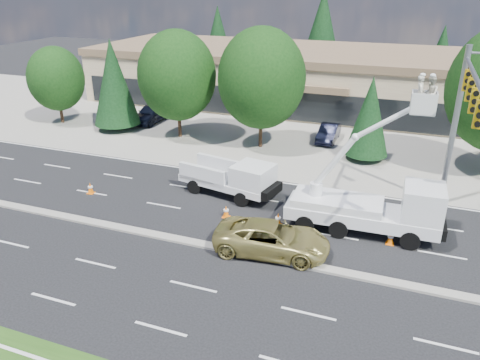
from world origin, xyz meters
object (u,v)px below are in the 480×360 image
at_px(signal_mast, 462,111).
at_px(minivan, 272,238).
at_px(utility_pickup, 233,181).
at_px(bucket_truck, 376,202).

relative_size(signal_mast, minivan, 1.85).
distance_m(signal_mast, utility_pickup, 12.90).
xyz_separation_m(utility_pickup, minivan, (4.07, -5.33, -0.15)).
bearing_deg(utility_pickup, signal_mast, 16.66).
height_order(signal_mast, utility_pickup, signal_mast).
xyz_separation_m(signal_mast, bucket_truck, (-3.36, -2.82, -4.31)).
relative_size(utility_pickup, minivan, 1.11).
distance_m(utility_pickup, bucket_truck, 8.63).
bearing_deg(bucket_truck, minivan, -142.02).
height_order(utility_pickup, minivan, utility_pickup).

